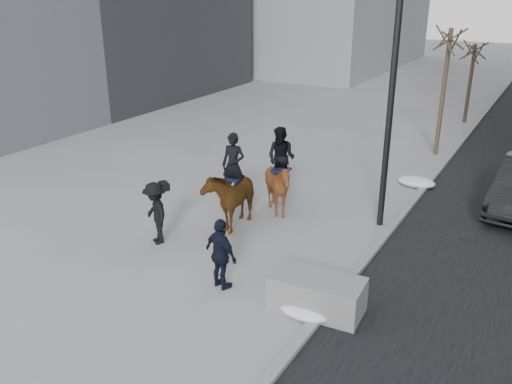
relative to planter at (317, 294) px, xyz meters
The scene contains 11 objects.
ground 3.01m from the planter, 160.46° to the left, with size 120.00×120.00×0.00m, color gray.
curb 11.00m from the planter, 88.99° to the left, with size 0.25×90.00×0.12m, color gray.
planter is the anchor object (origin of this frame).
tree_near 13.30m from the planter, 91.78° to the left, with size 1.20×1.20×5.64m, color #372D20, non-canonical shape.
tree_far 19.49m from the planter, 91.20° to the left, with size 1.20×1.20×4.32m, color #362B20, non-canonical shape.
mounted_left 4.99m from the planter, 144.51° to the left, with size 1.26×2.25×2.76m.
mounted_right 5.37m from the planter, 126.85° to the left, with size 1.48×1.66×2.74m.
feeder 2.38m from the planter, behind, with size 1.11×1.00×1.75m.
camera_crew 5.26m from the planter, behind, with size 1.31×1.16×1.75m.
lamppost 6.90m from the planter, 92.30° to the left, with size 0.25×1.21×9.09m.
snow_piles 4.62m from the planter, 91.33° to the left, with size 1.30×9.94×0.33m.
Camera 1 is at (6.76, -10.47, 6.79)m, focal length 38.00 mm.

